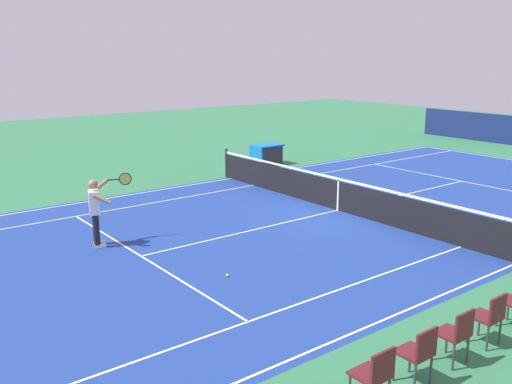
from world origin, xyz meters
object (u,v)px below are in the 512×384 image
object	(u,v)px
spectator_chair_5	(419,351)
spectator_chair_6	(375,373)
tennis_ball	(228,275)
spectator_chair_4	(457,332)
spectator_chair_3	(490,315)
tennis_net	(338,194)
equipment_cart_tarped	(267,154)
tennis_player_near	(96,209)

from	to	relation	value
spectator_chair_5	spectator_chair_6	bearing A→B (deg)	0.00
tennis_ball	spectator_chair_6	bearing A→B (deg)	77.90
tennis_ball	spectator_chair_5	world-z (taller)	spectator_chair_5
tennis_ball	spectator_chair_4	size ratio (longest dim) A/B	0.08
spectator_chair_3	spectator_chair_4	distance (m)	0.90
spectator_chair_4	tennis_net	bearing A→B (deg)	-123.91
tennis_ball	tennis_net	bearing A→B (deg)	-158.08
tennis_net	equipment_cart_tarped	size ratio (longest dim) A/B	9.36
tennis_net	spectator_chair_3	world-z (taller)	tennis_net
tennis_player_near	equipment_cart_tarped	distance (m)	11.09
tennis_player_near	tennis_ball	bearing A→B (deg)	111.29
tennis_net	tennis_player_near	world-z (taller)	tennis_player_near
spectator_chair_3	spectator_chair_5	xyz separation A→B (m)	(1.81, 0.00, 0.00)
tennis_net	equipment_cart_tarped	world-z (taller)	tennis_net
spectator_chair_3	equipment_cart_tarped	distance (m)	15.35
tennis_ball	equipment_cart_tarped	world-z (taller)	equipment_cart_tarped
tennis_ball	spectator_chair_3	xyz separation A→B (m)	(-1.67, 4.85, 0.49)
tennis_net	spectator_chair_3	xyz separation A→B (m)	(3.85, 7.07, 0.03)
tennis_ball	equipment_cart_tarped	size ratio (longest dim) A/B	0.05
spectator_chair_4	spectator_chair_5	size ratio (longest dim) A/B	1.00
tennis_player_near	tennis_ball	world-z (taller)	tennis_player_near
spectator_chair_4	spectator_chair_6	world-z (taller)	same
spectator_chair_6	equipment_cart_tarped	distance (m)	16.69
spectator_chair_6	tennis_player_near	bearing A→B (deg)	-87.78
spectator_chair_3	tennis_player_near	bearing A→B (deg)	-70.03
tennis_ball	spectator_chair_5	distance (m)	4.88
tennis_net	equipment_cart_tarped	distance (m)	7.32
spectator_chair_3	spectator_chair_5	bearing A→B (deg)	0.00
spectator_chair_3	spectator_chair_4	size ratio (longest dim) A/B	1.00
tennis_ball	equipment_cart_tarped	xyz separation A→B (m)	(-8.25, -9.02, 0.40)
tennis_net	tennis_ball	distance (m)	5.97
tennis_player_near	equipment_cart_tarped	size ratio (longest dim) A/B	1.36
tennis_net	spectator_chair_4	distance (m)	8.53
tennis_ball	equipment_cart_tarped	bearing A→B (deg)	-132.44
tennis_net	spectator_chair_4	xyz separation A→B (m)	(4.76, 7.07, 0.03)
spectator_chair_6	equipment_cart_tarped	bearing A→B (deg)	-123.81
tennis_net	spectator_chair_4	bearing A→B (deg)	56.09
tennis_net	spectator_chair_6	world-z (taller)	tennis_net
tennis_net	spectator_chair_6	bearing A→B (deg)	47.14
spectator_chair_3	equipment_cart_tarped	bearing A→B (deg)	-115.37
tennis_player_near	spectator_chair_6	bearing A→B (deg)	92.22
tennis_player_near	spectator_chair_3	size ratio (longest dim) A/B	1.93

